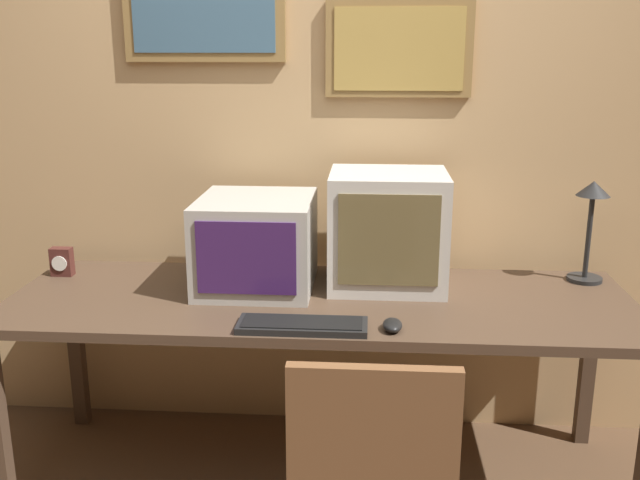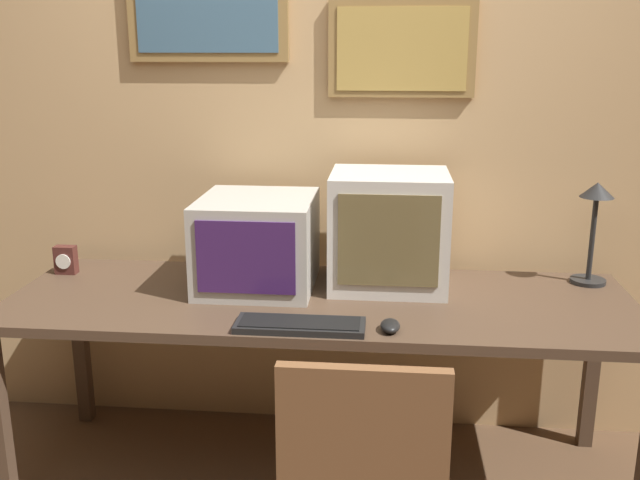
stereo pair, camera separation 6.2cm
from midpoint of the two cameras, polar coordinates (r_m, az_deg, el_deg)
wall_back at (r=2.98m, az=1.46°, el=8.77°), size 8.00×0.08×2.60m
desk at (r=2.66m, az=0.67°, el=-5.91°), size 2.30×0.78×0.75m
monitor_left at (r=2.73m, az=-4.36°, el=-0.17°), size 0.43×0.47×0.35m
monitor_right at (r=2.72m, az=6.16°, el=0.80°), size 0.44×0.39×0.44m
keyboard_main at (r=2.35m, az=-0.85°, el=-6.81°), size 0.43×0.15×0.03m
mouse_near_keyboard at (r=2.34m, az=6.39°, el=-6.84°), size 0.06×0.10×0.04m
desk_clock at (r=3.06m, az=-19.13°, el=-1.51°), size 0.08×0.05×0.11m
desk_lamp at (r=2.92m, az=21.69°, el=1.89°), size 0.14×0.14×0.40m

